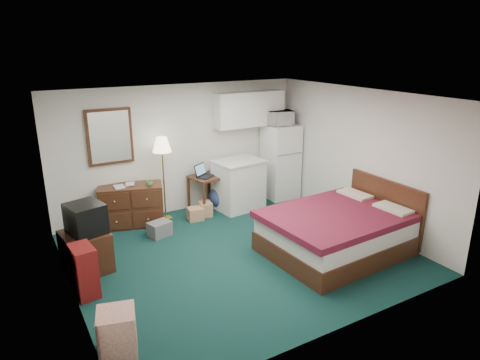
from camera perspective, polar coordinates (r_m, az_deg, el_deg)
floor at (r=6.99m, az=-0.21°, el=-9.75°), size 5.00×4.50×0.01m
ceiling at (r=6.23m, az=-0.23°, el=11.06°), size 5.00×4.50×0.01m
walls at (r=6.50m, az=-0.22°, el=0.06°), size 5.01×4.51×2.50m
mirror at (r=7.94m, az=-16.97°, el=5.55°), size 0.80×0.06×1.00m
upper_cabinets at (r=8.81m, az=1.23°, el=9.46°), size 1.50×0.35×0.70m
headboard at (r=7.71m, az=18.72°, el=-3.53°), size 0.06×1.56×1.00m
dresser at (r=8.12m, az=-14.26°, el=-3.28°), size 1.23×0.83×0.77m
floor_lamp at (r=8.13m, az=-10.14°, el=0.12°), size 0.38×0.38×1.60m
desk at (r=8.57m, az=-4.48°, el=-1.80°), size 0.68×0.68×0.72m
exercise_ball at (r=8.73m, az=-2.58°, el=-2.23°), size 0.57×0.57×0.48m
kitchen_counter at (r=8.63m, az=-0.18°, el=-0.71°), size 0.97×0.78×0.98m
fridge at (r=9.25m, az=5.41°, el=2.50°), size 0.67×0.67×1.59m
bed at (r=7.05m, az=12.59°, el=-6.88°), size 2.20×1.76×0.68m
tv_stand at (r=6.78m, az=-19.85°, el=-8.95°), size 0.69×0.74×0.60m
suitcase at (r=6.15m, az=-20.07°, el=-11.33°), size 0.31×0.46×0.70m
retail_box at (r=5.09m, az=-16.06°, el=-18.88°), size 0.49×0.49×0.50m
file_bin at (r=7.65m, az=-10.66°, el=-6.42°), size 0.43×0.36×0.26m
cardboard_box_a at (r=8.22m, az=-5.96°, el=-4.51°), size 0.31×0.28×0.24m
cardboard_box_b at (r=8.40m, az=-4.64°, el=-3.87°), size 0.27×0.31×0.27m
laptop at (r=8.39m, az=-4.61°, el=1.22°), size 0.44×0.42×0.24m
crt_tv at (r=6.56m, az=-19.90°, el=-4.85°), size 0.59×0.62×0.44m
microwave at (r=8.99m, az=5.25°, el=8.46°), size 0.60×0.43×0.37m
book_a at (r=7.88m, az=-16.50°, el=-0.21°), size 0.18×0.03×0.24m
book_b at (r=8.01m, az=-15.08°, el=0.09°), size 0.16×0.07×0.21m
mug at (r=7.87m, az=-12.01°, el=-0.36°), size 0.14×0.12×0.12m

